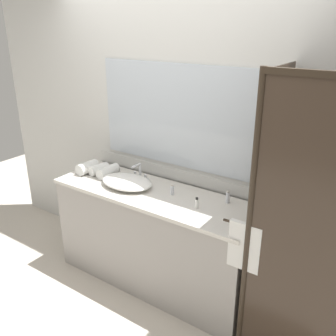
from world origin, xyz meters
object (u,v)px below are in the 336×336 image
(amenity_bottle_conditioner, at_px, (228,197))
(amenity_bottle_body_wash, at_px, (197,203))
(faucet, at_px, (140,174))
(rolled_towel_middle, at_px, (99,169))
(amenity_bottle_lotion, at_px, (172,190))
(rolled_towel_far_edge, at_px, (108,171))
(rolled_towel_near_edge, at_px, (87,167))
(sink_basin, at_px, (127,182))

(amenity_bottle_conditioner, bearing_deg, amenity_bottle_body_wash, -126.17)
(faucet, bearing_deg, amenity_bottle_conditioner, 1.44)
(amenity_bottle_conditioner, relative_size, rolled_towel_middle, 0.55)
(amenity_bottle_lotion, distance_m, rolled_towel_far_edge, 0.70)
(rolled_towel_near_edge, bearing_deg, amenity_bottle_lotion, 3.53)
(amenity_bottle_body_wash, height_order, amenity_bottle_conditioner, amenity_bottle_conditioner)
(rolled_towel_near_edge, bearing_deg, rolled_towel_middle, 20.63)
(amenity_bottle_conditioner, bearing_deg, rolled_towel_middle, -173.86)
(amenity_bottle_lotion, xyz_separation_m, rolled_towel_near_edge, (-0.92, -0.06, 0.01))
(sink_basin, xyz_separation_m, amenity_bottle_body_wash, (0.70, -0.01, 0.00))
(amenity_bottle_lotion, height_order, rolled_towel_middle, rolled_towel_middle)
(amenity_bottle_lotion, bearing_deg, rolled_towel_far_edge, -179.22)
(amenity_bottle_body_wash, distance_m, rolled_towel_middle, 1.09)
(amenity_bottle_lotion, relative_size, rolled_towel_near_edge, 0.44)
(sink_basin, distance_m, rolled_towel_far_edge, 0.29)
(amenity_bottle_conditioner, relative_size, amenity_bottle_lotion, 1.12)
(sink_basin, bearing_deg, faucet, 90.00)
(rolled_towel_middle, height_order, rolled_towel_far_edge, rolled_towel_far_edge)
(amenity_bottle_lotion, distance_m, rolled_towel_near_edge, 0.92)
(sink_basin, xyz_separation_m, rolled_towel_middle, (-0.39, 0.07, 0.01))
(sink_basin, height_order, amenity_bottle_body_wash, amenity_bottle_body_wash)
(faucet, relative_size, amenity_bottle_lotion, 1.88)
(faucet, distance_m, rolled_towel_near_edge, 0.52)
(faucet, height_order, rolled_towel_far_edge, faucet)
(amenity_bottle_conditioner, bearing_deg, rolled_towel_near_edge, -172.63)
(faucet, xyz_separation_m, amenity_bottle_conditioner, (0.86, 0.02, -0.00))
(rolled_towel_near_edge, relative_size, rolled_towel_far_edge, 0.95)
(faucet, xyz_separation_m, rolled_towel_near_edge, (-0.50, -0.15, 0.00))
(amenity_bottle_body_wash, bearing_deg, rolled_towel_middle, 175.87)
(amenity_bottle_body_wash, distance_m, amenity_bottle_lotion, 0.30)
(rolled_towel_near_edge, xyz_separation_m, rolled_towel_far_edge, (0.22, 0.05, -0.00))
(amenity_bottle_lotion, bearing_deg, rolled_towel_near_edge, -176.47)
(rolled_towel_far_edge, bearing_deg, amenity_bottle_lotion, 0.78)
(faucet, bearing_deg, amenity_bottle_body_wash, -15.25)
(amenity_bottle_lotion, height_order, rolled_towel_far_edge, rolled_towel_far_edge)
(rolled_towel_near_edge, bearing_deg, sink_basin, -2.71)
(amenity_bottle_lotion, relative_size, rolled_towel_middle, 0.49)
(amenity_bottle_body_wash, xyz_separation_m, amenity_bottle_lotion, (-0.29, 0.09, 0.00))
(faucet, distance_m, amenity_bottle_lotion, 0.43)
(faucet, height_order, amenity_bottle_body_wash, faucet)
(faucet, distance_m, rolled_towel_far_edge, 0.30)
(sink_basin, distance_m, rolled_towel_middle, 0.40)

